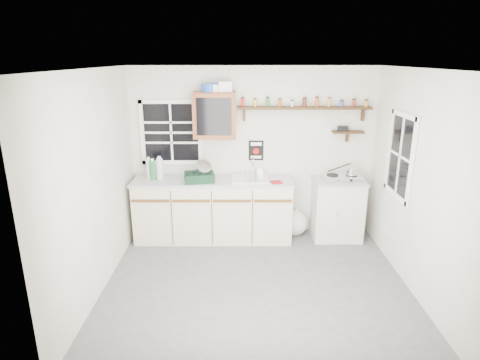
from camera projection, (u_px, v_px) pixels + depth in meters
name	position (u px, v px, depth m)	size (l,w,h in m)	color
room	(257.00, 185.00, 4.45)	(3.64, 3.24, 2.54)	#4B4B4E
main_cabinet	(213.00, 209.00, 5.93)	(2.31, 0.63, 0.92)	beige
right_cabinet	(337.00, 208.00, 5.96)	(0.73, 0.57, 0.91)	silver
sink	(250.00, 178.00, 5.79)	(0.52, 0.44, 0.29)	silver
upper_cabinet	(215.00, 115.00, 5.66)	(0.60, 0.32, 0.65)	brown
upper_cabinet_clutter	(216.00, 87.00, 5.55)	(0.43, 0.24, 0.14)	#1B4EB2
spice_shelf	(305.00, 107.00, 5.70)	(1.91, 0.18, 0.35)	black
secondary_shelf	(346.00, 131.00, 5.82)	(0.45, 0.16, 0.24)	black
warning_sign	(256.00, 150.00, 5.96)	(0.22, 0.02, 0.30)	black
window_back	(171.00, 133.00, 5.88)	(0.93, 0.03, 0.98)	black
window_right	(401.00, 156.00, 4.92)	(0.03, 0.78, 1.08)	black
water_bottles	(155.00, 169.00, 5.76)	(0.25, 0.14, 0.34)	silver
dish_rack	(200.00, 175.00, 5.67)	(0.46, 0.38, 0.31)	black
soap_bottle	(260.00, 170.00, 5.93)	(0.08, 0.09, 0.18)	silver
rag	(276.00, 182.00, 5.62)	(0.14, 0.12, 0.02)	maroon
hotplate	(342.00, 177.00, 5.79)	(0.58, 0.35, 0.08)	silver
saucepan	(351.00, 172.00, 5.77)	(0.41, 0.22, 0.17)	silver
trash_bag	(295.00, 223.00, 6.10)	(0.40, 0.36, 0.45)	silver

